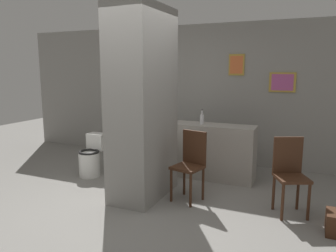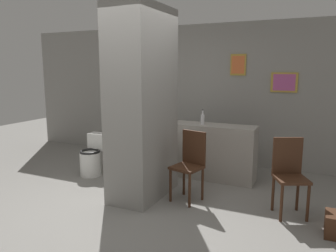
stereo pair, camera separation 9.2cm
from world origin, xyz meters
TOP-DOWN VIEW (x-y plane):
  - ground_plane at (0.00, 0.00)m, footprint 14.00×14.00m
  - wall_back at (0.00, 2.63)m, footprint 8.00×0.09m
  - pillar_center at (-0.13, 0.54)m, footprint 0.62×1.08m
  - counter_shelf at (0.54, 1.65)m, footprint 1.39×0.44m
  - toilet at (-1.35, 0.96)m, footprint 0.35×0.51m
  - chair_near_pillar at (0.53, 0.66)m, footprint 0.44×0.44m
  - chair_by_doorway at (1.80, 0.76)m, footprint 0.49×0.49m
  - bicycle at (-0.63, 1.61)m, footprint 1.63×0.42m
  - bottle_tall at (0.38, 1.61)m, footprint 0.06×0.06m

SIDE VIEW (x-z plane):
  - ground_plane at x=0.00m, z-range 0.00..0.00m
  - toilet at x=-1.35m, z-range -0.04..0.65m
  - bicycle at x=-0.63m, z-range -0.01..0.69m
  - counter_shelf at x=0.54m, z-range 0.00..0.89m
  - chair_near_pillar at x=0.53m, z-range 0.05..1.00m
  - chair_by_doorway at x=1.80m, z-range 0.05..1.00m
  - bottle_tall at x=0.38m, z-range 0.86..1.11m
  - pillar_center at x=-0.13m, z-range 0.00..2.60m
  - wall_back at x=0.00m, z-range 0.00..2.60m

